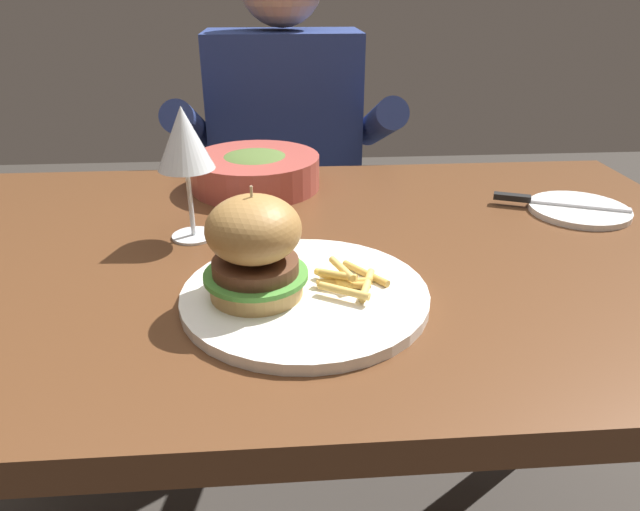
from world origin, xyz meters
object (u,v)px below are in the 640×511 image
main_plate (305,295)px  soup_bowl (255,170)px  wine_glass (184,141)px  table_knife (547,201)px  burger_sandwich (254,247)px  diner_person (287,201)px  bread_plate (579,210)px

main_plate → soup_bowl: bearing=99.4°
main_plate → wine_glass: (-0.16, 0.20, 0.14)m
wine_glass → table_knife: wine_glass is taller
burger_sandwich → diner_person: diner_person is taller
soup_bowl → burger_sandwich: bearing=-88.3°
wine_glass → soup_bowl: size_ratio=0.83×
table_knife → diner_person: 0.72m
table_knife → soup_bowl: soup_bowl is taller
wine_glass → bread_plate: (0.62, 0.05, -0.14)m
main_plate → bread_plate: bearing=28.5°
soup_bowl → diner_person: diner_person is taller
main_plate → table_knife: bearing=33.0°
main_plate → soup_bowl: size_ratio=1.26×
main_plate → soup_bowl: soup_bowl is taller
bread_plate → table_knife: bearing=158.1°
bread_plate → soup_bowl: 0.56m
wine_glass → table_knife: size_ratio=0.95×
diner_person → soup_bowl: bearing=-98.7°
burger_sandwich → soup_bowl: size_ratio=0.56×
wine_glass → diner_person: 0.71m
soup_bowl → bread_plate: bearing=-17.5°
wine_glass → soup_bowl: (0.09, 0.22, -0.11)m
wine_glass → soup_bowl: bearing=68.7°
main_plate → table_knife: table_knife is taller
bread_plate → diner_person: 0.76m
soup_bowl → diner_person: (0.06, 0.40, -0.21)m
wine_glass → diner_person: bearing=76.6°
burger_sandwich → wine_glass: 0.24m
wine_glass → bread_plate: bearing=4.9°
burger_sandwich → table_knife: (0.47, 0.27, -0.06)m
burger_sandwich → bread_plate: bearing=26.2°
main_plate → wine_glass: 0.29m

